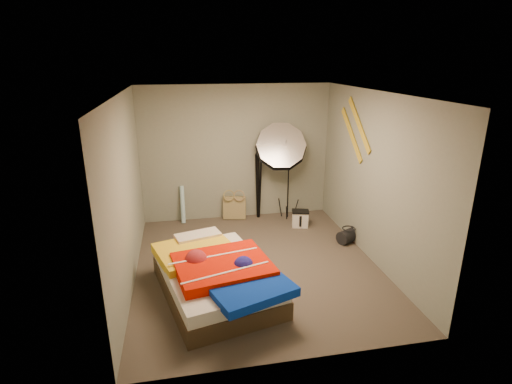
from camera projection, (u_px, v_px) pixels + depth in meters
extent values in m
plane|color=brown|center=(257.00, 265.00, 5.93)|extent=(4.00, 4.00, 0.00)
plane|color=silver|center=(257.00, 93.00, 5.13)|extent=(4.00, 4.00, 0.00)
plane|color=gray|center=(236.00, 153.00, 7.39)|extent=(3.50, 0.00, 3.50)
plane|color=gray|center=(299.00, 250.00, 3.67)|extent=(3.50, 0.00, 3.50)
plane|color=gray|center=(126.00, 193.00, 5.22)|extent=(0.00, 4.00, 4.00)
plane|color=gray|center=(374.00, 179.00, 5.85)|extent=(0.00, 4.00, 4.00)
cube|color=tan|center=(234.00, 208.00, 7.62)|extent=(0.46, 0.27, 0.44)
cylinder|color=#6FC6DE|center=(183.00, 205.00, 7.40)|extent=(0.08, 0.20, 0.70)
cube|color=white|center=(300.00, 219.00, 7.27)|extent=(0.32, 0.26, 0.28)
cylinder|color=black|center=(348.00, 236.00, 6.65)|extent=(0.43, 0.37, 0.23)
cube|color=gold|center=(359.00, 125.00, 6.18)|extent=(0.02, 0.91, 0.78)
cube|color=gold|center=(351.00, 134.00, 6.48)|extent=(0.02, 0.91, 0.78)
cube|color=#443320|center=(216.00, 286.00, 5.19)|extent=(1.66, 2.06, 0.24)
cube|color=silver|center=(216.00, 272.00, 5.13)|extent=(1.62, 2.02, 0.16)
cube|color=yellow|center=(196.00, 253.00, 5.39)|extent=(1.21, 1.13, 0.13)
cube|color=red|center=(223.00, 267.00, 4.98)|extent=(1.30, 1.15, 0.15)
cube|color=#0932BC|center=(250.00, 288.00, 4.58)|extent=(1.10, 0.99, 0.11)
cube|color=#F0AFC2|center=(198.00, 238.00, 5.74)|extent=(0.69, 0.45, 0.13)
cylinder|color=black|center=(288.00, 180.00, 7.51)|extent=(0.03, 0.03, 1.49)
cube|color=black|center=(289.00, 144.00, 7.28)|extent=(0.07, 0.07, 0.09)
cone|color=white|center=(281.00, 148.00, 7.19)|extent=(1.21, 0.95, 1.09)
cylinder|color=black|center=(258.00, 186.00, 7.55)|extent=(0.05, 0.05, 1.24)
cube|color=black|center=(258.00, 151.00, 7.33)|extent=(0.09, 0.09, 0.13)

